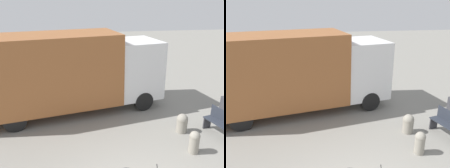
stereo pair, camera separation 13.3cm
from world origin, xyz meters
TOP-DOWN VIEW (x-y plane):
  - delivery_truck at (-1.61, 5.64)m, footprint 7.92×3.71m
  - bollard_near_bench at (2.23, 1.92)m, footprint 0.34×0.34m
  - bollard_far_bench at (2.38, 3.21)m, footprint 0.41×0.41m

SIDE VIEW (x-z plane):
  - bollard_far_bench at x=2.38m, z-range 0.02..0.74m
  - bollard_near_bench at x=2.23m, z-range 0.03..0.79m
  - delivery_truck at x=-1.61m, z-range 0.14..3.52m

